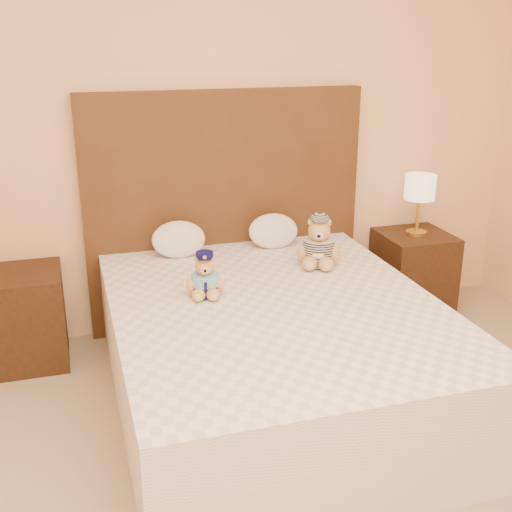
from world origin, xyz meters
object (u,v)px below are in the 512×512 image
(bed, at_px, (275,351))
(nightstand_left, at_px, (24,318))
(teddy_prisoner, at_px, (319,242))
(pillow_left, at_px, (179,238))
(nightstand_right, at_px, (413,273))
(pillow_right, at_px, (273,229))
(teddy_police, at_px, (205,274))
(lamp, at_px, (420,190))

(bed, relative_size, nightstand_left, 3.64)
(teddy_prisoner, xyz_separation_m, pillow_left, (-0.74, 0.40, -0.03))
(nightstand_right, relative_size, pillow_right, 1.74)
(teddy_police, distance_m, teddy_prisoner, 0.76)
(nightstand_left, height_order, pillow_right, pillow_right)
(teddy_prisoner, relative_size, pillow_left, 0.90)
(nightstand_left, relative_size, pillow_left, 1.72)
(lamp, bearing_deg, nightstand_left, 180.00)
(nightstand_right, relative_size, pillow_left, 1.72)
(nightstand_left, distance_m, pillow_left, 0.99)
(pillow_left, xyz_separation_m, pillow_right, (0.59, 0.00, -0.00))
(nightstand_right, relative_size, teddy_prisoner, 1.91)
(teddy_police, bearing_deg, nightstand_left, 157.81)
(lamp, relative_size, teddy_prisoner, 1.39)
(pillow_right, bearing_deg, pillow_left, 180.00)
(bed, bearing_deg, teddy_prisoner, 47.00)
(pillow_left, distance_m, pillow_right, 0.59)
(bed, bearing_deg, teddy_police, 149.81)
(teddy_prisoner, height_order, pillow_right, teddy_prisoner)
(pillow_right, bearing_deg, teddy_police, -131.75)
(nightstand_left, distance_m, nightstand_right, 2.50)
(nightstand_right, bearing_deg, nightstand_left, 180.00)
(teddy_prisoner, bearing_deg, bed, -109.18)
(teddy_police, bearing_deg, teddy_prisoner, 30.10)
(nightstand_right, height_order, lamp, lamp)
(teddy_prisoner, bearing_deg, nightstand_left, -168.85)
(teddy_police, distance_m, pillow_left, 0.65)
(lamp, xyz_separation_m, pillow_left, (-1.58, 0.03, -0.19))
(teddy_police, relative_size, pillow_right, 0.74)
(teddy_prisoner, bearing_deg, teddy_police, -137.31)
(bed, bearing_deg, lamp, 32.62)
(teddy_prisoner, bearing_deg, pillow_right, 133.12)
(lamp, height_order, teddy_police, lamp)
(teddy_police, xyz_separation_m, pillow_right, (0.58, 0.65, -0.01))
(nightstand_left, distance_m, teddy_police, 1.18)
(nightstand_left, relative_size, teddy_prisoner, 1.91)
(nightstand_left, relative_size, pillow_right, 1.74)
(nightstand_left, xyz_separation_m, teddy_police, (0.93, -0.62, 0.39))
(nightstand_right, xyz_separation_m, teddy_police, (-1.57, -0.62, 0.39))
(teddy_prisoner, height_order, pillow_left, teddy_prisoner)
(nightstand_right, bearing_deg, teddy_prisoner, -156.43)
(bed, height_order, lamp, lamp)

